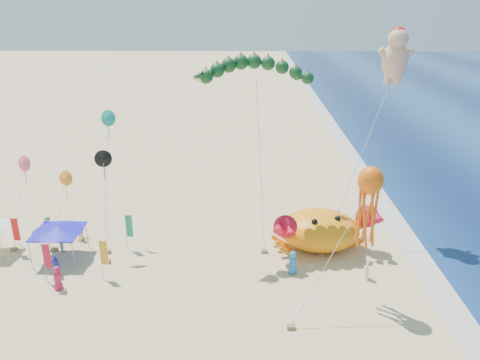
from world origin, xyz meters
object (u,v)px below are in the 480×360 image
dragon_kite (255,74)px  cherub_kite (396,55)px  canopy_blue (58,229)px  octopus_kite (368,201)px  crab_inflatable (320,229)px

dragon_kite → cherub_kite: cherub_kite is taller
cherub_kite → canopy_blue: cherub_kite is taller
octopus_kite → dragon_kite: bearing=129.6°
crab_inflatable → cherub_kite: (5.70, 4.12, 13.19)m
dragon_kite → cherub_kite: bearing=12.6°
dragon_kite → octopus_kite: 12.85m
cherub_kite → crab_inflatable: bearing=-144.1°
crab_inflatable → canopy_blue: size_ratio=2.27×
dragon_kite → cherub_kite: (11.04, 2.46, 1.17)m
dragon_kite → octopus_kite: bearing=-50.4°
octopus_kite → canopy_blue: (-22.10, 4.95, -4.73)m
dragon_kite → crab_inflatable: bearing=-17.3°
crab_inflatable → cherub_kite: size_ratio=0.51×
cherub_kite → octopus_kite: (-3.99, -10.98, -7.70)m
dragon_kite → canopy_blue: size_ratio=3.86×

